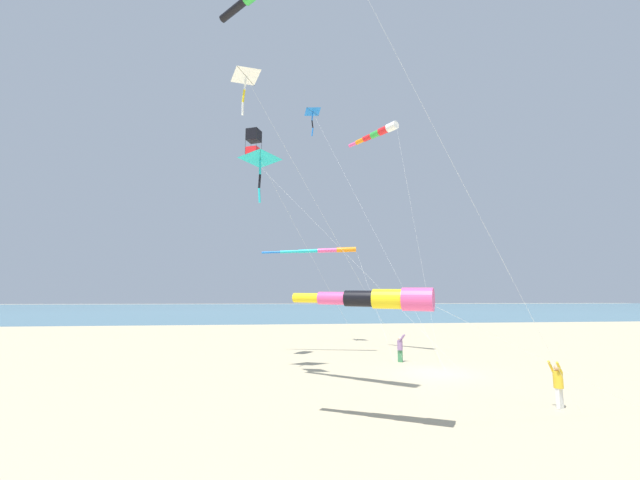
{
  "coord_description": "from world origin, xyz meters",
  "views": [
    {
      "loc": [
        23.13,
        -9.83,
        4.26
      ],
      "look_at": [
        -0.79,
        -6.69,
        7.72
      ],
      "focal_mm": 22.81,
      "sensor_mm": 36.0,
      "label": 1
    }
  ],
  "objects_px": {
    "kite_delta_checkered_midright": "(247,77)",
    "kite_delta_purple_drifting": "(260,160)",
    "person_child_green_jacket": "(400,347)",
    "kite_windsock_blue_topmost": "(322,251)",
    "person_adult_flyer": "(558,382)",
    "kite_delta_small_distant": "(313,112)",
    "kite_windsock_magenta_far_left": "(378,133)",
    "kite_windsock_orange_high_right": "(379,299)",
    "kite_box_black_fish_shape": "(254,145)"
  },
  "relations": [
    {
      "from": "person_child_green_jacket",
      "to": "kite_box_black_fish_shape",
      "type": "distance_m",
      "value": 17.33
    },
    {
      "from": "kite_delta_checkered_midright",
      "to": "kite_delta_small_distant",
      "type": "relative_size",
      "value": 0.74
    },
    {
      "from": "kite_delta_checkered_midright",
      "to": "person_adult_flyer",
      "type": "bearing_deg",
      "value": 69.78
    },
    {
      "from": "person_child_green_jacket",
      "to": "kite_windsock_blue_topmost",
      "type": "height_order",
      "value": "kite_windsock_blue_topmost"
    },
    {
      "from": "kite_delta_checkered_midright",
      "to": "kite_delta_purple_drifting",
      "type": "bearing_deg",
      "value": 168.74
    },
    {
      "from": "person_adult_flyer",
      "to": "kite_windsock_magenta_far_left",
      "type": "xyz_separation_m",
      "value": [
        -14.25,
        -2.93,
        16.09
      ]
    },
    {
      "from": "kite_delta_small_distant",
      "to": "kite_windsock_orange_high_right",
      "type": "distance_m",
      "value": 27.62
    },
    {
      "from": "person_adult_flyer",
      "to": "kite_box_black_fish_shape",
      "type": "bearing_deg",
      "value": -135.68
    },
    {
      "from": "kite_windsock_blue_topmost",
      "to": "kite_delta_purple_drifting",
      "type": "relative_size",
      "value": 0.7
    },
    {
      "from": "person_adult_flyer",
      "to": "person_child_green_jacket",
      "type": "xyz_separation_m",
      "value": [
        -12.05,
        -2.37,
        0.01
      ]
    },
    {
      "from": "kite_delta_small_distant",
      "to": "kite_delta_purple_drifting",
      "type": "bearing_deg",
      "value": -20.75
    },
    {
      "from": "person_child_green_jacket",
      "to": "kite_windsock_orange_high_right",
      "type": "height_order",
      "value": "kite_windsock_orange_high_right"
    },
    {
      "from": "kite_delta_checkered_midright",
      "to": "kite_delta_purple_drifting",
      "type": "relative_size",
      "value": 1.24
    },
    {
      "from": "kite_delta_checkered_midright",
      "to": "kite_windsock_magenta_far_left",
      "type": "bearing_deg",
      "value": 134.77
    },
    {
      "from": "person_child_green_jacket",
      "to": "kite_windsock_blue_topmost",
      "type": "bearing_deg",
      "value": -131.84
    },
    {
      "from": "kite_windsock_magenta_far_left",
      "to": "kite_windsock_orange_high_right",
      "type": "bearing_deg",
      "value": -16.36
    },
    {
      "from": "kite_box_black_fish_shape",
      "to": "kite_delta_purple_drifting",
      "type": "bearing_deg",
      "value": 7.26
    },
    {
      "from": "person_adult_flyer",
      "to": "kite_delta_checkered_midright",
      "type": "bearing_deg",
      "value": -110.22
    },
    {
      "from": "kite_windsock_orange_high_right",
      "to": "kite_delta_checkered_midright",
      "type": "bearing_deg",
      "value": -142.29
    },
    {
      "from": "person_child_green_jacket",
      "to": "kite_windsock_orange_high_right",
      "type": "bearing_deg",
      "value": -20.86
    },
    {
      "from": "kite_delta_checkered_midright",
      "to": "kite_box_black_fish_shape",
      "type": "distance_m",
      "value": 8.16
    },
    {
      "from": "person_adult_flyer",
      "to": "kite_windsock_orange_high_right",
      "type": "xyz_separation_m",
      "value": [
        1.79,
        -7.64,
        3.24
      ]
    },
    {
      "from": "kite_windsock_blue_topmost",
      "to": "kite_delta_checkered_midright",
      "type": "bearing_deg",
      "value": -25.17
    },
    {
      "from": "kite_delta_small_distant",
      "to": "kite_box_black_fish_shape",
      "type": "bearing_deg",
      "value": -35.11
    },
    {
      "from": "kite_delta_checkered_midright",
      "to": "kite_windsock_orange_high_right",
      "type": "relative_size",
      "value": 1.18
    },
    {
      "from": "kite_windsock_orange_high_right",
      "to": "kite_delta_purple_drifting",
      "type": "xyz_separation_m",
      "value": [
        -9.99,
        -4.27,
        8.15
      ]
    },
    {
      "from": "person_adult_flyer",
      "to": "person_child_green_jacket",
      "type": "relative_size",
      "value": 0.99
    },
    {
      "from": "person_adult_flyer",
      "to": "kite_delta_small_distant",
      "type": "distance_m",
      "value": 29.4
    },
    {
      "from": "person_adult_flyer",
      "to": "kite_windsock_orange_high_right",
      "type": "relative_size",
      "value": 0.14
    },
    {
      "from": "kite_delta_small_distant",
      "to": "kite_windsock_orange_high_right",
      "type": "height_order",
      "value": "kite_delta_small_distant"
    },
    {
      "from": "kite_delta_checkered_midright",
      "to": "kite_windsock_orange_high_right",
      "type": "distance_m",
      "value": 13.91
    },
    {
      "from": "kite_box_black_fish_shape",
      "to": "kite_windsock_blue_topmost",
      "type": "distance_m",
      "value": 9.55
    },
    {
      "from": "person_child_green_jacket",
      "to": "person_adult_flyer",
      "type": "bearing_deg",
      "value": 11.12
    },
    {
      "from": "kite_delta_checkered_midright",
      "to": "kite_windsock_magenta_far_left",
      "type": "distance_m",
      "value": 13.73
    },
    {
      "from": "kite_delta_checkered_midright",
      "to": "kite_windsock_orange_high_right",
      "type": "height_order",
      "value": "kite_delta_checkered_midright"
    },
    {
      "from": "kite_windsock_blue_topmost",
      "to": "person_adult_flyer",
      "type": "bearing_deg",
      "value": 23.61
    },
    {
      "from": "kite_delta_small_distant",
      "to": "kite_delta_purple_drifting",
      "type": "distance_m",
      "value": 15.39
    },
    {
      "from": "kite_delta_small_distant",
      "to": "kite_windsock_magenta_far_left",
      "type": "bearing_deg",
      "value": 38.25
    },
    {
      "from": "kite_windsock_orange_high_right",
      "to": "kite_windsock_blue_topmost",
      "type": "relative_size",
      "value": 1.51
    },
    {
      "from": "person_adult_flyer",
      "to": "kite_windsock_orange_high_right",
      "type": "distance_m",
      "value": 8.49
    },
    {
      "from": "kite_delta_purple_drifting",
      "to": "person_child_green_jacket",
      "type": "bearing_deg",
      "value": 111.98
    },
    {
      "from": "kite_delta_small_distant",
      "to": "kite_windsock_orange_high_right",
      "type": "bearing_deg",
      "value": -0.52
    },
    {
      "from": "kite_windsock_magenta_far_left",
      "to": "kite_windsock_blue_topmost",
      "type": "distance_m",
      "value": 10.24
    },
    {
      "from": "person_adult_flyer",
      "to": "kite_windsock_blue_topmost",
      "type": "distance_m",
      "value": 19.12
    },
    {
      "from": "kite_windsock_magenta_far_left",
      "to": "kite_delta_purple_drifting",
      "type": "height_order",
      "value": "kite_windsock_magenta_far_left"
    },
    {
      "from": "kite_delta_small_distant",
      "to": "kite_windsock_magenta_far_left",
      "type": "height_order",
      "value": "kite_delta_small_distant"
    },
    {
      "from": "kite_box_black_fish_shape",
      "to": "kite_windsock_orange_high_right",
      "type": "height_order",
      "value": "kite_box_black_fish_shape"
    },
    {
      "from": "person_child_green_jacket",
      "to": "kite_windsock_orange_high_right",
      "type": "relative_size",
      "value": 0.14
    },
    {
      "from": "person_child_green_jacket",
      "to": "kite_delta_small_distant",
      "type": "xyz_separation_m",
      "value": [
        -7.93,
        -5.08,
        20.24
      ]
    },
    {
      "from": "kite_box_black_fish_shape",
      "to": "kite_windsock_magenta_far_left",
      "type": "bearing_deg",
      "value": 98.67
    }
  ]
}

